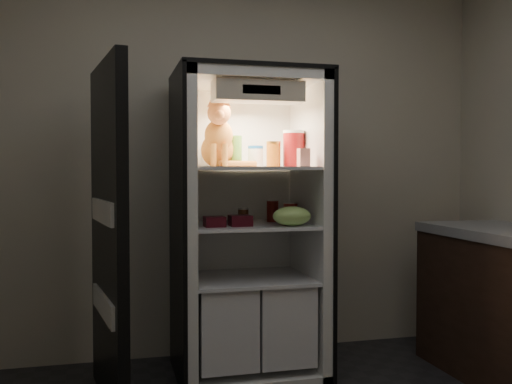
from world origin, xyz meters
TOP-DOWN VIEW (x-y plane):
  - room_shell at (0.00, 0.00)m, footprint 3.60×3.60m
  - refrigerator at (0.00, 1.38)m, footprint 0.90×0.72m
  - fridge_door at (-0.84, 1.09)m, footprint 0.20×0.87m
  - tabby_cat at (-0.17, 1.40)m, footprint 0.36×0.41m
  - parmesan_shaker at (-0.06, 1.40)m, footprint 0.08×0.08m
  - mayo_tub at (0.08, 1.46)m, footprint 0.10×0.10m
  - salsa_jar at (0.16, 1.34)m, footprint 0.09×0.09m
  - pepper_jar at (0.30, 1.35)m, footprint 0.14×0.14m
  - cream_carton at (0.28, 1.11)m, footprint 0.06×0.06m
  - soda_can_a at (0.18, 1.41)m, footprint 0.08×0.08m
  - soda_can_b at (0.29, 1.36)m, footprint 0.07×0.07m
  - soda_can_c at (0.24, 1.26)m, footprint 0.07×0.07m
  - condiment_jar at (-0.02, 1.41)m, footprint 0.07×0.07m
  - grape_bag at (0.21, 1.12)m, footprint 0.23×0.17m
  - berry_box_left at (-0.24, 1.18)m, footprint 0.12×0.12m
  - berry_box_right at (-0.09, 1.19)m, footprint 0.13×0.13m

SIDE VIEW (x-z plane):
  - refrigerator at x=0.00m, z-range -0.15..1.73m
  - fridge_door at x=-0.84m, z-range -0.01..1.84m
  - berry_box_left at x=-0.24m, z-range 0.94..1.00m
  - berry_box_right at x=-0.09m, z-range 0.94..1.00m
  - condiment_jar at x=-0.02m, z-range 0.94..1.03m
  - grape_bag at x=0.21m, z-range 0.94..1.06m
  - soda_can_b at x=0.29m, z-range 0.94..1.06m
  - soda_can_c at x=0.24m, z-range 0.94..1.07m
  - soda_can_a at x=0.18m, z-range 0.94..1.08m
  - cream_carton at x=0.28m, z-range 1.29..1.40m
  - mayo_tub at x=0.08m, z-range 1.29..1.43m
  - salsa_jar at x=0.16m, z-range 1.29..1.45m
  - parmesan_shaker at x=-0.06m, z-range 1.29..1.48m
  - pepper_jar at x=0.30m, z-range 1.29..1.52m
  - tabby_cat at x=-0.17m, z-range 1.24..1.66m
  - room_shell at x=0.00m, z-range -0.18..3.42m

